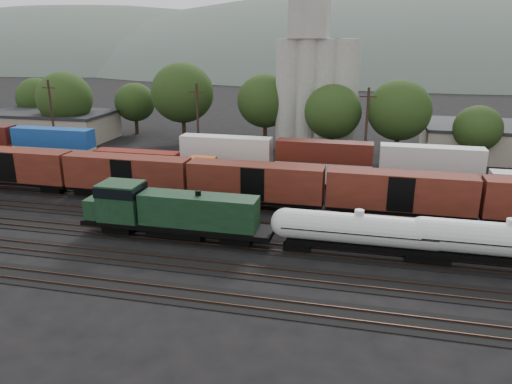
% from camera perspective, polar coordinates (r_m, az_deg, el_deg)
% --- Properties ---
extents(ground, '(600.00, 600.00, 0.00)m').
position_cam_1_polar(ground, '(51.56, -2.08, -3.72)').
color(ground, black).
extents(tracks, '(180.00, 33.20, 0.20)m').
position_cam_1_polar(tracks, '(51.54, -2.08, -3.68)').
color(tracks, black).
rests_on(tracks, ground).
extents(green_locomotive, '(18.61, 3.28, 4.93)m').
position_cam_1_polar(green_locomotive, '(47.96, -10.22, -2.13)').
color(green_locomotive, black).
rests_on(green_locomotive, ground).
extents(tank_car_a, '(15.52, 2.78, 4.07)m').
position_cam_1_polar(tank_car_a, '(44.39, 11.60, -4.36)').
color(tank_car_a, silver).
rests_on(tank_car_a, ground).
extents(tank_car_b, '(16.34, 2.93, 4.28)m').
position_cam_1_polar(tank_car_b, '(45.80, 26.91, -5.15)').
color(tank_car_b, silver).
rests_on(tank_car_b, ground).
extents(orange_locomotive, '(15.88, 2.65, 3.97)m').
position_cam_1_polar(orange_locomotive, '(60.82, -2.67, 1.92)').
color(orange_locomotive, black).
rests_on(orange_locomotive, ground).
extents(boxcar_string, '(153.60, 2.90, 4.20)m').
position_cam_1_polar(boxcar_string, '(53.78, 7.94, 0.55)').
color(boxcar_string, black).
rests_on(boxcar_string, ground).
extents(container_wall, '(182.72, 2.60, 5.80)m').
position_cam_1_polar(container_wall, '(63.29, 12.42, 2.68)').
color(container_wall, black).
rests_on(container_wall, ground).
extents(grain_silo, '(13.40, 5.00, 29.00)m').
position_cam_1_polar(grain_silo, '(83.13, 6.81, 12.39)').
color(grain_silo, '#A8A59A').
rests_on(grain_silo, ground).
extents(industrial_sheds, '(119.38, 17.26, 5.10)m').
position_cam_1_polar(industrial_sheds, '(83.33, 8.82, 6.26)').
color(industrial_sheds, '#9E937F').
rests_on(industrial_sheds, ground).
extents(tree_band, '(163.43, 19.84, 14.02)m').
position_cam_1_polar(tree_band, '(83.88, 4.84, 9.82)').
color(tree_band, black).
rests_on(tree_band, ground).
extents(utility_poles, '(122.20, 0.36, 12.00)m').
position_cam_1_polar(utility_poles, '(70.57, 2.62, 7.41)').
color(utility_poles, black).
rests_on(utility_poles, ground).
extents(distant_hills, '(860.00, 286.00, 130.00)m').
position_cam_1_polar(distant_hills, '(308.95, 15.48, 9.80)').
color(distant_hills, '#59665B').
rests_on(distant_hills, ground).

